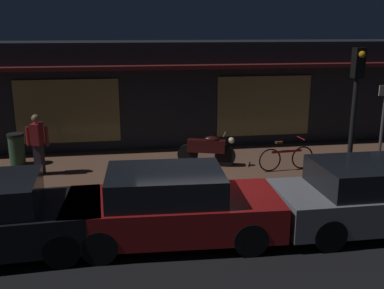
{
  "coord_description": "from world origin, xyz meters",
  "views": [
    {
      "loc": [
        -1.48,
        -9.16,
        4.04
      ],
      "look_at": [
        0.34,
        2.4,
        0.95
      ],
      "focal_mm": 41.39,
      "sensor_mm": 36.0,
      "label": 1
    }
  ],
  "objects_px": {
    "person_photographer": "(38,143)",
    "sign_post": "(383,117)",
    "parked_car_far": "(171,206)",
    "bicycle_parked": "(286,158)",
    "motorcycle": "(208,149)",
    "parked_car_across": "(373,196)",
    "trash_bin": "(17,149)",
    "traffic_light_pole": "(355,96)"
  },
  "relations": [
    {
      "from": "parked_car_across",
      "to": "sign_post",
      "type": "bearing_deg",
      "value": 56.9
    },
    {
      "from": "traffic_light_pole",
      "to": "parked_car_far",
      "type": "height_order",
      "value": "traffic_light_pole"
    },
    {
      "from": "person_photographer",
      "to": "parked_car_far",
      "type": "relative_size",
      "value": 0.4
    },
    {
      "from": "parked_car_across",
      "to": "person_photographer",
      "type": "bearing_deg",
      "value": 149.85
    },
    {
      "from": "person_photographer",
      "to": "traffic_light_pole",
      "type": "distance_m",
      "value": 8.25
    },
    {
      "from": "traffic_light_pole",
      "to": "parked_car_across",
      "type": "xyz_separation_m",
      "value": [
        -0.47,
        -1.9,
        -1.77
      ]
    },
    {
      "from": "parked_car_far",
      "to": "traffic_light_pole",
      "type": "bearing_deg",
      "value": 21.05
    },
    {
      "from": "sign_post",
      "to": "traffic_light_pole",
      "type": "distance_m",
      "value": 2.98
    },
    {
      "from": "trash_bin",
      "to": "parked_car_far",
      "type": "xyz_separation_m",
      "value": [
        3.96,
        -5.16,
        0.08
      ]
    },
    {
      "from": "bicycle_parked",
      "to": "trash_bin",
      "type": "bearing_deg",
      "value": 167.09
    },
    {
      "from": "parked_car_far",
      "to": "parked_car_across",
      "type": "xyz_separation_m",
      "value": [
        4.15,
        -0.12,
        0.0
      ]
    },
    {
      "from": "bicycle_parked",
      "to": "parked_car_across",
      "type": "bearing_deg",
      "value": -81.73
    },
    {
      "from": "bicycle_parked",
      "to": "traffic_light_pole",
      "type": "height_order",
      "value": "traffic_light_pole"
    },
    {
      "from": "motorcycle",
      "to": "parked_car_far",
      "type": "relative_size",
      "value": 0.39
    },
    {
      "from": "person_photographer",
      "to": "parked_car_across",
      "type": "bearing_deg",
      "value": -30.15
    },
    {
      "from": "parked_car_far",
      "to": "parked_car_across",
      "type": "bearing_deg",
      "value": -1.69
    },
    {
      "from": "sign_post",
      "to": "parked_car_far",
      "type": "bearing_deg",
      "value": -150.76
    },
    {
      "from": "trash_bin",
      "to": "motorcycle",
      "type": "bearing_deg",
      "value": -9.79
    },
    {
      "from": "person_photographer",
      "to": "parked_car_across",
      "type": "xyz_separation_m",
      "value": [
        7.3,
        -4.24,
        -0.32
      ]
    },
    {
      "from": "bicycle_parked",
      "to": "trash_bin",
      "type": "distance_m",
      "value": 7.79
    },
    {
      "from": "motorcycle",
      "to": "bicycle_parked",
      "type": "bearing_deg",
      "value": -20.66
    },
    {
      "from": "traffic_light_pole",
      "to": "sign_post",
      "type": "bearing_deg",
      "value": 43.74
    },
    {
      "from": "motorcycle",
      "to": "person_photographer",
      "type": "bearing_deg",
      "value": -178.87
    },
    {
      "from": "person_photographer",
      "to": "sign_post",
      "type": "relative_size",
      "value": 0.7
    },
    {
      "from": "motorcycle",
      "to": "trash_bin",
      "type": "height_order",
      "value": "motorcycle"
    },
    {
      "from": "bicycle_parked",
      "to": "parked_car_far",
      "type": "bearing_deg",
      "value": -136.77
    },
    {
      "from": "sign_post",
      "to": "motorcycle",
      "type": "bearing_deg",
      "value": 174.65
    },
    {
      "from": "bicycle_parked",
      "to": "sign_post",
      "type": "bearing_deg",
      "value": 5.89
    },
    {
      "from": "motorcycle",
      "to": "person_photographer",
      "type": "relative_size",
      "value": 0.98
    },
    {
      "from": "motorcycle",
      "to": "parked_car_across",
      "type": "bearing_deg",
      "value": -58.87
    },
    {
      "from": "motorcycle",
      "to": "bicycle_parked",
      "type": "height_order",
      "value": "motorcycle"
    },
    {
      "from": "bicycle_parked",
      "to": "person_photographer",
      "type": "xyz_separation_m",
      "value": [
        -6.79,
        0.7,
        0.52
      ]
    },
    {
      "from": "traffic_light_pole",
      "to": "motorcycle",
      "type": "bearing_deg",
      "value": 141.82
    },
    {
      "from": "motorcycle",
      "to": "bicycle_parked",
      "type": "distance_m",
      "value": 2.25
    },
    {
      "from": "bicycle_parked",
      "to": "person_photographer",
      "type": "relative_size",
      "value": 0.99
    },
    {
      "from": "motorcycle",
      "to": "parked_car_across",
      "type": "xyz_separation_m",
      "value": [
        2.62,
        -4.33,
        0.06
      ]
    },
    {
      "from": "sign_post",
      "to": "trash_bin",
      "type": "height_order",
      "value": "sign_post"
    },
    {
      "from": "sign_post",
      "to": "traffic_light_pole",
      "type": "xyz_separation_m",
      "value": [
        -2.04,
        -1.95,
        0.97
      ]
    },
    {
      "from": "parked_car_far",
      "to": "bicycle_parked",
      "type": "bearing_deg",
      "value": 43.23
    },
    {
      "from": "motorcycle",
      "to": "sign_post",
      "type": "relative_size",
      "value": 0.68
    },
    {
      "from": "sign_post",
      "to": "parked_car_across",
      "type": "bearing_deg",
      "value": -123.1
    },
    {
      "from": "motorcycle",
      "to": "parked_car_across",
      "type": "height_order",
      "value": "parked_car_across"
    }
  ]
}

